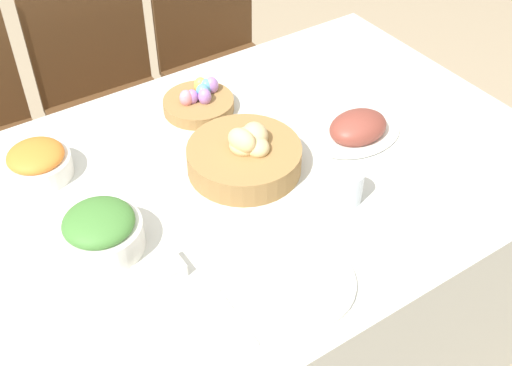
# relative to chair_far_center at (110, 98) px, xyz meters

# --- Properties ---
(ground_plane) EXTENTS (12.00, 12.00, 0.00)m
(ground_plane) POSITION_rel_chair_far_center_xyz_m (-0.01, -0.85, -0.51)
(ground_plane) COLOR tan
(dining_table) EXTENTS (1.64, 1.03, 0.75)m
(dining_table) POSITION_rel_chair_far_center_xyz_m (-0.01, -0.85, -0.14)
(dining_table) COLOR silver
(dining_table) RESTS_ON ground
(chair_far_center) EXTENTS (0.43, 0.43, 0.94)m
(chair_far_center) POSITION_rel_chair_far_center_xyz_m (0.00, 0.00, 0.00)
(chair_far_center) COLOR brown
(chair_far_center) RESTS_ON ground
(chair_far_right) EXTENTS (0.42, 0.42, 0.94)m
(chair_far_right) POSITION_rel_chair_far_center_xyz_m (0.47, 0.00, 0.00)
(chair_far_right) COLOR brown
(chair_far_right) RESTS_ON ground
(bread_basket) EXTENTS (0.29, 0.29, 0.12)m
(bread_basket) POSITION_rel_chair_far_center_xyz_m (0.04, -0.83, 0.28)
(bread_basket) COLOR #9E7542
(bread_basket) RESTS_ON dining_table
(egg_basket) EXTENTS (0.20, 0.20, 0.08)m
(egg_basket) POSITION_rel_chair_far_center_xyz_m (0.07, -0.54, 0.27)
(egg_basket) COLOR #9E7542
(egg_basket) RESTS_ON dining_table
(ham_platter) EXTENTS (0.26, 0.18, 0.08)m
(ham_platter) POSITION_rel_chair_far_center_xyz_m (0.36, -0.88, 0.26)
(ham_platter) COLOR white
(ham_platter) RESTS_ON dining_table
(carrot_bowl) EXTENTS (0.16, 0.16, 0.09)m
(carrot_bowl) POSITION_rel_chair_far_center_xyz_m (-0.40, -0.57, 0.28)
(carrot_bowl) COLOR white
(carrot_bowl) RESTS_ON dining_table
(green_salad_bowl) EXTENTS (0.18, 0.18, 0.10)m
(green_salad_bowl) POSITION_rel_chair_far_center_xyz_m (-0.36, -0.88, 0.29)
(green_salad_bowl) COLOR white
(green_salad_bowl) RESTS_ON dining_table
(dinner_plate) EXTENTS (0.25, 0.25, 0.01)m
(dinner_plate) POSITION_rel_chair_far_center_xyz_m (-0.07, -1.20, 0.24)
(dinner_plate) COLOR white
(dinner_plate) RESTS_ON dining_table
(fork) EXTENTS (0.01, 0.17, 0.00)m
(fork) POSITION_rel_chair_far_center_xyz_m (-0.22, -1.20, 0.24)
(fork) COLOR silver
(fork) RESTS_ON dining_table
(knife) EXTENTS (0.01, 0.17, 0.00)m
(knife) POSITION_rel_chair_far_center_xyz_m (0.08, -1.20, 0.24)
(knife) COLOR silver
(knife) RESTS_ON dining_table
(spoon) EXTENTS (0.01, 0.17, 0.00)m
(spoon) POSITION_rel_chair_far_center_xyz_m (0.11, -1.20, 0.24)
(spoon) COLOR silver
(spoon) RESTS_ON dining_table
(drinking_cup) EXTENTS (0.07, 0.07, 0.08)m
(drinking_cup) POSITION_rel_chair_far_center_xyz_m (0.18, -1.06, 0.28)
(drinking_cup) COLOR silver
(drinking_cup) RESTS_ON dining_table
(butter_dish) EXTENTS (0.10, 0.06, 0.03)m
(butter_dish) POSITION_rel_chair_far_center_xyz_m (-0.30, -1.02, 0.26)
(butter_dish) COLOR white
(butter_dish) RESTS_ON dining_table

